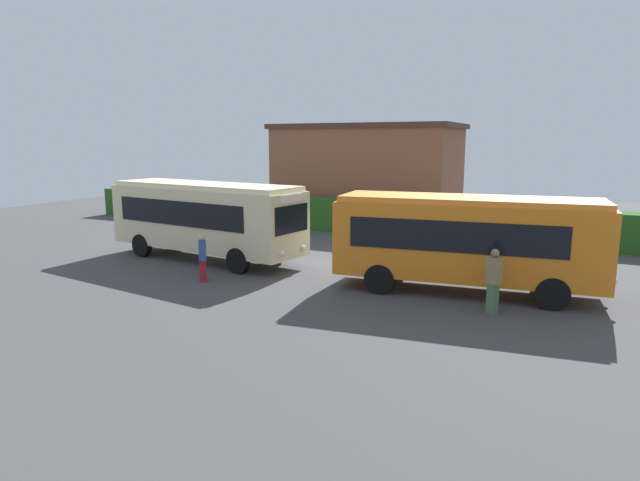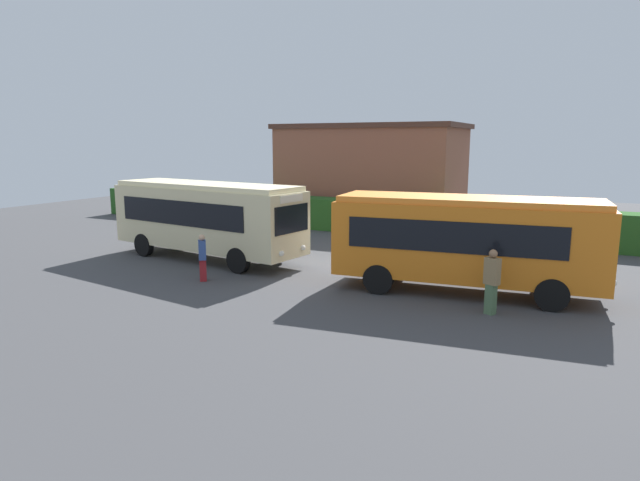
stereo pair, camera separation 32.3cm
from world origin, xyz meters
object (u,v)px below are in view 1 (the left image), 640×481
at_px(bus_orange, 467,238).
at_px(person_center, 494,279).
at_px(person_left, 203,257).
at_px(bus_cream, 205,216).

bearing_deg(bus_orange, person_center, -65.29).
height_order(person_left, person_center, person_center).
distance_m(bus_cream, person_left, 3.85).
xyz_separation_m(bus_cream, person_left, (2.15, -3.04, -0.97)).
xyz_separation_m(bus_orange, person_center, (1.17, -1.97, -0.81)).
relative_size(bus_orange, person_left, 5.17).
xyz_separation_m(bus_cream, bus_orange, (10.93, -0.39, -0.03)).
distance_m(bus_cream, bus_orange, 10.94).
relative_size(bus_cream, bus_orange, 1.06).
bearing_deg(bus_orange, bus_cream, 171.94).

